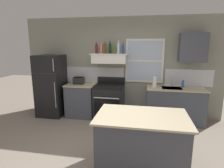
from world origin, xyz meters
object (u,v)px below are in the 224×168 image
Objects in this scene: bottle_clear_tall at (118,48)px; paper_towel_roll at (155,82)px; refrigerator at (51,86)px; bottle_rose_pink at (101,48)px; bottle_olive_oil_square at (114,49)px; kitchen_island at (141,142)px; stove_range at (109,102)px; bottle_blue_liqueur at (123,49)px; dish_soap_bottle at (183,84)px; toaster at (79,80)px; bottle_dark_green_wine at (110,48)px; bottle_amber_wine at (105,49)px; bottle_red_label_wine at (97,49)px.

paper_towel_roll is (0.94, -0.03, -0.84)m from bottle_clear_tall.
refrigerator is 5.47× the size of bottle_rose_pink.
kitchen_island is at bearing -69.02° from bottle_olive_oil_square.
bottle_olive_oil_square is (0.12, 0.08, 1.39)m from stove_range.
bottle_clear_tall is at bearing 2.69° from refrigerator.
bottle_blue_liqueur reaches higher than dish_soap_bottle.
bottle_dark_green_wine reaches higher than toaster.
bottle_olive_oil_square is 1.96m from dish_soap_bottle.
bottle_olive_oil_square is at bearing -9.06° from bottle_rose_pink.
bottle_amber_wine is at bearing 175.91° from bottle_blue_liqueur.
bottle_olive_oil_square is (0.35, -0.06, -0.02)m from bottle_rose_pink.
paper_towel_roll is 1.50× the size of dish_soap_bottle.
stove_range is 2.18m from kitchen_island.
bottle_olive_oil_square is 1.47× the size of dish_soap_bottle.
bottle_amber_wine is 0.22× the size of kitchen_island.
bottle_olive_oil_square is at bearing -178.03° from dish_soap_bottle.
stove_range is 1.44m from bottle_rose_pink.
bottle_dark_green_wine is 2.07m from dish_soap_bottle.
kitchen_island is (-0.97, -2.12, -0.54)m from dish_soap_bottle.
paper_towel_roll is (1.54, -0.09, -0.82)m from bottle_red_label_wine.
bottle_olive_oil_square is (0.24, -0.01, -0.02)m from bottle_amber_wine.
bottle_clear_tall is (0.23, 0.07, 1.42)m from stove_range.
bottle_amber_wine is 0.90× the size of bottle_clear_tall.
bottle_dark_green_wine is at bearing 5.65° from refrigerator.
bottle_clear_tall is at bearing -8.15° from bottle_rose_pink.
bottle_amber_wine reaches higher than bottle_red_label_wine.
paper_towel_roll reaches higher than dish_soap_bottle.
bottle_red_label_wine is 0.36m from bottle_dark_green_wine.
bottle_red_label_wine is 0.13m from bottle_rose_pink.
bottle_amber_wine is (1.53, 0.11, 1.03)m from refrigerator.
toaster is 1.65× the size of dish_soap_bottle.
toaster is at bearing 6.65° from refrigerator.
bottle_rose_pink is at bearing 118.26° from kitchen_island.
kitchen_island is (2.56, -1.96, -0.39)m from refrigerator.
bottle_olive_oil_square is (0.98, 0.01, 0.85)m from toaster.
bottle_blue_liqueur reaches higher than bottle_olive_oil_square.
bottle_blue_liqueur is 2.53m from kitchen_island.
bottle_red_label_wine reaches higher than kitchen_island.
bottle_blue_liqueur is at bearing -7.61° from bottle_clear_tall.
bottle_red_label_wine is 1.74m from paper_towel_roll.
bottle_clear_tall is at bearing 172.39° from bottle_blue_liqueur.
toaster is 2.75m from dish_soap_bottle.
bottle_rose_pink is 0.12m from bottle_amber_wine.
toaster is at bearing 130.89° from kitchen_island.
bottle_clear_tall is 1.87m from dish_soap_bottle.
bottle_rose_pink reaches higher than refrigerator.
dish_soap_bottle is at bearing 8.09° from paper_towel_roll.
toaster is at bearing 175.48° from stove_range.
bottle_blue_liqueur is 1.16m from paper_towel_roll.
bottle_amber_wine is 2.71m from kitchen_island.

